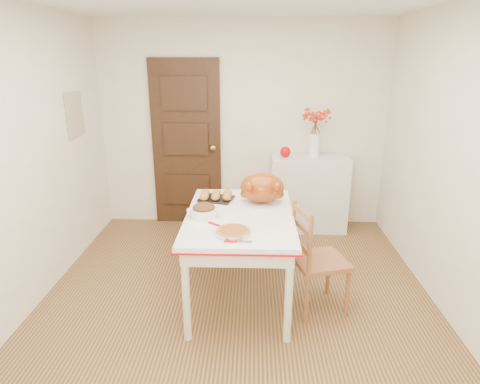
{
  "coord_description": "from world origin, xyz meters",
  "views": [
    {
      "loc": [
        0.13,
        -3.04,
        2.09
      ],
      "look_at": [
        0.02,
        0.24,
        0.99
      ],
      "focal_mm": 30.71,
      "sensor_mm": 36.0,
      "label": 1
    }
  ],
  "objects_px": {
    "sideboard": "(308,194)",
    "kitchen_table": "(240,257)",
    "pumpkin_pie": "(233,231)",
    "turkey_platter": "(262,189)",
    "chair_oak": "(320,258)"
  },
  "relations": [
    {
      "from": "kitchen_table",
      "to": "sideboard",
      "type": "bearing_deg",
      "value": 63.38
    },
    {
      "from": "sideboard",
      "to": "turkey_platter",
      "type": "distance_m",
      "value": 1.55
    },
    {
      "from": "sideboard",
      "to": "kitchen_table",
      "type": "xyz_separation_m",
      "value": [
        -0.79,
        -1.59,
        -0.06
      ]
    },
    {
      "from": "kitchen_table",
      "to": "chair_oak",
      "type": "distance_m",
      "value": 0.69
    },
    {
      "from": "sideboard",
      "to": "pumpkin_pie",
      "type": "bearing_deg",
      "value": -112.54
    },
    {
      "from": "kitchen_table",
      "to": "pumpkin_pie",
      "type": "height_order",
      "value": "pumpkin_pie"
    },
    {
      "from": "chair_oak",
      "to": "turkey_platter",
      "type": "xyz_separation_m",
      "value": [
        -0.48,
        0.38,
        0.48
      ]
    },
    {
      "from": "chair_oak",
      "to": "pumpkin_pie",
      "type": "bearing_deg",
      "value": 95.63
    },
    {
      "from": "chair_oak",
      "to": "pumpkin_pie",
      "type": "relative_size",
      "value": 3.63
    },
    {
      "from": "kitchen_table",
      "to": "pumpkin_pie",
      "type": "xyz_separation_m",
      "value": [
        -0.04,
        -0.42,
        0.43
      ]
    },
    {
      "from": "sideboard",
      "to": "chair_oak",
      "type": "xyz_separation_m",
      "value": [
        -0.12,
        -1.72,
        0.01
      ]
    },
    {
      "from": "kitchen_table",
      "to": "turkey_platter",
      "type": "xyz_separation_m",
      "value": [
        0.19,
        0.24,
        0.55
      ]
    },
    {
      "from": "kitchen_table",
      "to": "chair_oak",
      "type": "height_order",
      "value": "chair_oak"
    },
    {
      "from": "turkey_platter",
      "to": "kitchen_table",
      "type": "bearing_deg",
      "value": -144.93
    },
    {
      "from": "sideboard",
      "to": "kitchen_table",
      "type": "relative_size",
      "value": 0.69
    }
  ]
}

